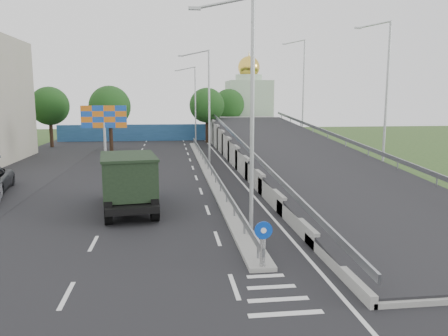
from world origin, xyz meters
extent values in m
plane|color=#2D4C1E|center=(0.00, 0.00, 0.00)|extent=(160.00, 160.00, 0.00)
cube|color=black|center=(-3.00, 20.00, 0.00)|extent=(26.00, 90.00, 0.04)
cube|color=gray|center=(0.00, 24.00, 0.10)|extent=(1.00, 44.00, 0.20)
cube|color=gray|center=(12.30, 24.00, 2.35)|extent=(0.10, 50.00, 0.32)
cube|color=gray|center=(2.80, 24.00, 2.35)|extent=(0.10, 50.00, 0.32)
cube|color=gray|center=(0.00, 24.00, 0.75)|extent=(0.08, 44.00, 0.32)
cylinder|color=gray|center=(0.00, 24.00, 0.50)|extent=(0.09, 0.09, 0.60)
cylinder|color=black|center=(0.00, 2.20, 0.80)|extent=(0.20, 0.20, 1.20)
cylinder|color=#0C3FBF|center=(0.00, 2.12, 1.55)|extent=(0.64, 0.05, 0.64)
cylinder|color=white|center=(0.00, 2.09, 1.55)|extent=(0.20, 0.03, 0.20)
cylinder|color=#B2B5B7|center=(0.30, 6.00, 5.20)|extent=(0.18, 0.18, 10.00)
cylinder|color=#B2B5B7|center=(-0.90, 6.00, 9.95)|extent=(2.57, 0.12, 0.66)
cube|color=#B2B5B7|center=(-2.10, 6.00, 9.70)|extent=(0.50, 0.18, 0.12)
cylinder|color=#B2B5B7|center=(0.30, 26.00, 5.20)|extent=(0.18, 0.18, 10.00)
cylinder|color=#B2B5B7|center=(-0.90, 26.00, 9.95)|extent=(2.57, 0.12, 0.66)
cube|color=#B2B5B7|center=(-2.10, 26.00, 9.70)|extent=(0.50, 0.18, 0.12)
cylinder|color=#B2B5B7|center=(0.30, 46.00, 5.20)|extent=(0.18, 0.18, 10.00)
cylinder|color=#B2B5B7|center=(-0.90, 46.00, 9.95)|extent=(2.57, 0.12, 0.66)
cube|color=#B2B5B7|center=(-2.10, 46.00, 9.70)|extent=(0.50, 0.18, 0.12)
cube|color=#224F7F|center=(-4.00, 52.00, 1.20)|extent=(30.00, 0.50, 2.40)
cube|color=#B2CCAD|center=(10.00, 60.00, 4.50)|extent=(7.00, 7.00, 9.00)
cylinder|color=#B2CCAD|center=(10.00, 60.00, 9.50)|extent=(4.40, 4.40, 1.00)
sphere|color=gold|center=(10.00, 60.00, 11.20)|extent=(3.60, 3.60, 3.60)
cone|color=gold|center=(10.00, 60.00, 13.20)|extent=(0.30, 0.30, 1.20)
cylinder|color=#B2B5B7|center=(-9.00, 28.00, 2.00)|extent=(0.24, 0.24, 4.00)
cube|color=orange|center=(-9.00, 28.00, 4.50)|extent=(4.00, 0.20, 2.00)
cylinder|color=black|center=(-10.00, 40.00, 2.00)|extent=(0.44, 0.44, 4.00)
sphere|color=#113F16|center=(-10.00, 40.00, 5.20)|extent=(4.80, 4.80, 4.80)
cylinder|color=black|center=(2.00, 48.00, 2.00)|extent=(0.44, 0.44, 4.00)
sphere|color=#113F16|center=(2.00, 48.00, 5.20)|extent=(4.80, 4.80, 4.80)
cylinder|color=black|center=(-18.00, 45.00, 2.00)|extent=(0.44, 0.44, 4.00)
sphere|color=#113F16|center=(-18.00, 45.00, 5.20)|extent=(4.80, 4.80, 4.80)
cylinder|color=black|center=(6.00, 55.00, 2.00)|extent=(0.44, 0.44, 4.00)
sphere|color=#113F16|center=(6.00, 55.00, 5.20)|extent=(4.80, 4.80, 4.80)
cylinder|color=black|center=(-6.94, 13.83, 0.62)|extent=(0.56, 1.28, 1.24)
cylinder|color=black|center=(-4.71, 14.14, 0.62)|extent=(0.56, 1.28, 1.24)
cylinder|color=black|center=(-6.80, 12.83, 0.62)|extent=(0.56, 1.28, 1.24)
cylinder|color=black|center=(-4.57, 13.14, 0.62)|extent=(0.56, 1.28, 1.24)
cylinder|color=black|center=(-6.25, 8.93, 0.62)|extent=(0.56, 1.28, 1.24)
cylinder|color=black|center=(-4.02, 9.25, 0.62)|extent=(0.56, 1.28, 1.24)
cube|color=black|center=(-5.49, 11.65, 0.79)|extent=(3.53, 7.26, 0.34)
cube|color=navy|center=(-5.86, 14.26, 1.91)|extent=(2.81, 2.14, 1.91)
cube|color=black|center=(-5.98, 15.12, 2.42)|extent=(2.12, 0.36, 0.79)
cube|color=black|center=(-6.00, 15.21, 0.73)|extent=(2.58, 0.53, 0.56)
cube|color=black|center=(-5.40, 10.98, 2.02)|extent=(3.27, 4.61, 2.02)
cube|color=black|center=(-5.40, 10.98, 3.09)|extent=(3.39, 4.73, 0.13)
camera|label=1|loc=(-3.21, -12.34, 6.11)|focal=35.00mm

